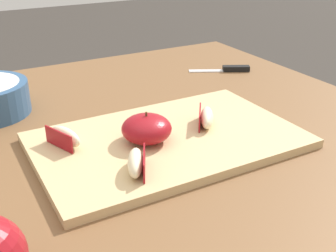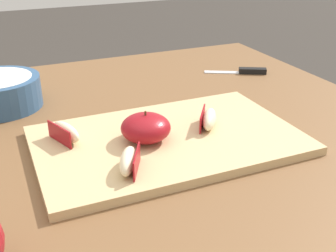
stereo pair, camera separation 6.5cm
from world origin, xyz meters
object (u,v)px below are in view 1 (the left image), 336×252
Objects in this scene: cutting_board at (168,140)px; apple_wedge_right at (65,137)px; apple_wedge_back at (136,163)px; apple_wedge_front at (206,117)px; apple_half_skin_up at (147,129)px; paring_knife at (231,69)px.

cutting_board is 0.18m from apple_wedge_right.
cutting_board is at bearing 39.27° from apple_wedge_back.
apple_wedge_right and apple_wedge_front have the same top height.
apple_wedge_back is at bearing -125.26° from apple_half_skin_up.
apple_half_skin_up reaches higher than paring_knife.
cutting_board is at bearing -18.16° from apple_wedge_right.
paring_knife is at bearing 23.88° from apple_wedge_right.
apple_wedge_back is 0.50× the size of paring_knife.
apple_half_skin_up is 0.48m from paring_knife.
apple_half_skin_up reaches higher than apple_wedge_front.
apple_wedge_front reaches higher than cutting_board.
apple_wedge_right is (-0.13, 0.05, -0.01)m from apple_half_skin_up.
apple_half_skin_up is at bearing 54.74° from apple_wedge_back.
cutting_board is 0.09m from apple_wedge_front.
apple_wedge_right is 1.01× the size of apple_wedge_back.
paring_knife is (0.35, 0.28, -0.00)m from cutting_board.
apple_wedge_right is at bearing 157.39° from apple_half_skin_up.
apple_wedge_front is (0.08, 0.01, 0.02)m from cutting_board.
cutting_board is 6.00× the size of apple_wedge_right.
apple_half_skin_up is (-0.04, 0.00, 0.03)m from cutting_board.
apple_wedge_back is (-0.10, -0.08, 0.02)m from cutting_board.
cutting_board is 6.25× the size of apple_wedge_front.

